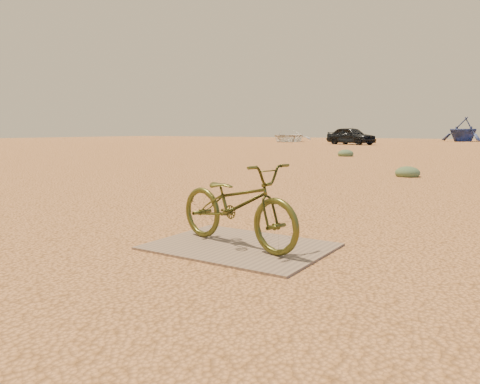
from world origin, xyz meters
The scene contains 8 objects.
ground centered at (0.00, 0.00, 0.00)m, with size 120.00×120.00×0.00m, color tan.
plywood_board centered at (-0.19, -0.09, 0.01)m, with size 1.67×1.26×0.02m, color #7F6953.
bicycle centered at (-0.22, -0.10, 0.43)m, with size 0.54×1.55×0.81m, color #464819.
car centered at (-10.33, 31.54, 0.68)m, with size 1.60×3.96×1.35m, color black.
boat_near_left centered at (-18.32, 36.40, 0.53)m, with size 3.64×5.09×1.06m, color silver.
boat_far_left centered at (-4.37, 46.78, 1.20)m, with size 3.94×4.56×2.40m, color navy.
kale_a centered at (-0.51, 7.99, 0.00)m, with size 0.59×0.59×0.33m, color #56754D.
kale_c centered at (-4.93, 15.73, 0.00)m, with size 0.68×0.68×0.37m, color #56754D.
Camera 1 is at (2.22, -3.84, 1.14)m, focal length 35.00 mm.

